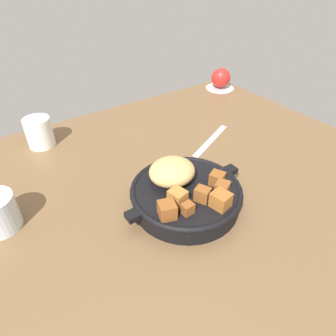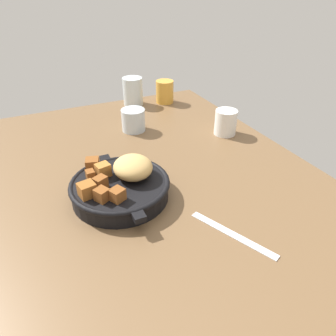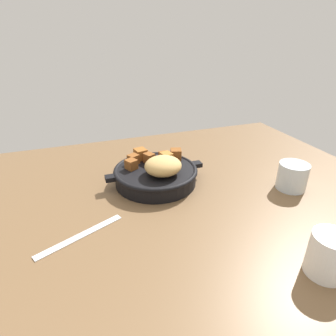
{
  "view_description": "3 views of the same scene",
  "coord_description": "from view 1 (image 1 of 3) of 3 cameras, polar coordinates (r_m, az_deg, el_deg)",
  "views": [
    {
      "loc": [
        -26.1,
        -41.88,
        42.32
      ],
      "look_at": [
        1.67,
        -1.59,
        6.14
      ],
      "focal_mm": 31.74,
      "sensor_mm": 36.0,
      "label": 1
    },
    {
      "loc": [
        59.03,
        -21.66,
        43.98
      ],
      "look_at": [
        3.14,
        4.45,
        5.19
      ],
      "focal_mm": 33.78,
      "sensor_mm": 36.0,
      "label": 2
    },
    {
      "loc": [
        21.83,
        57.17,
        37.64
      ],
      "look_at": [
        0.79,
        -1.43,
        6.74
      ],
      "focal_mm": 30.14,
      "sensor_mm": 36.0,
      "label": 3
    }
  ],
  "objects": [
    {
      "name": "red_apple",
      "position": [
        1.16,
        10.12,
        16.68
      ],
      "size": [
        6.95,
        6.95,
        6.95
      ],
      "primitive_type": "sphere",
      "color": "red",
      "rests_on": "saucer_plate"
    },
    {
      "name": "cast_iron_skillet",
      "position": [
        0.6,
        3.22,
        -4.58
      ],
      "size": [
        26.69,
        22.4,
        8.88
      ],
      "color": "black",
      "rests_on": "ground_plane"
    },
    {
      "name": "ground_plane",
      "position": [
        0.66,
        -1.99,
        -4.96
      ],
      "size": [
        116.43,
        86.86,
        2.4
      ],
      "primitive_type": "cube",
      "color": "brown"
    },
    {
      "name": "white_creamer_pitcher",
      "position": [
        0.85,
        -23.48,
        6.3
      ],
      "size": [
        6.77,
        6.77,
        7.77
      ],
      "primitive_type": "cylinder",
      "color": "white",
      "rests_on": "ground_plane"
    },
    {
      "name": "saucer_plate",
      "position": [
        1.17,
        9.92,
        14.95
      ],
      "size": [
        10.5,
        10.5,
        0.6
      ],
      "primitive_type": "cylinder",
      "color": "#B7BABF",
      "rests_on": "ground_plane"
    },
    {
      "name": "butter_knife",
      "position": [
        0.82,
        8.24,
        5.34
      ],
      "size": [
        17.87,
        9.18,
        0.36
      ],
      "primitive_type": "cube",
      "rotation": [
        0.0,
        0.0,
        0.42
      ],
      "color": "silver",
      "rests_on": "ground_plane"
    }
  ]
}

